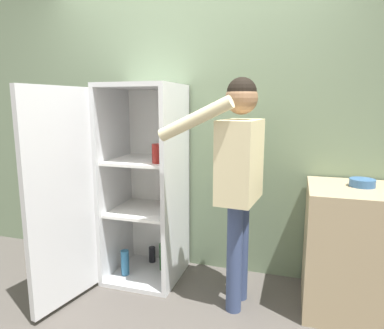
{
  "coord_description": "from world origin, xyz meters",
  "views": [
    {
      "loc": [
        0.89,
        -1.89,
        1.46
      ],
      "look_at": [
        0.11,
        0.63,
        0.99
      ],
      "focal_mm": 32.0,
      "sensor_mm": 36.0,
      "label": 1
    }
  ],
  "objects": [
    {
      "name": "ground_plane",
      "position": [
        0.0,
        0.0,
        0.0
      ],
      "size": [
        12.0,
        12.0,
        0.0
      ],
      "primitive_type": "plane",
      "color": "#4C4742"
    },
    {
      "name": "wall_back",
      "position": [
        0.0,
        0.98,
        1.27
      ],
      "size": [
        7.0,
        0.06,
        2.55
      ],
      "color": "gray",
      "rests_on": "ground_plane"
    },
    {
      "name": "refrigerator",
      "position": [
        -0.38,
        0.55,
        0.8
      ],
      "size": [
        0.74,
        1.17,
        1.61
      ],
      "color": "silver",
      "rests_on": "ground_plane"
    },
    {
      "name": "person",
      "position": [
        0.51,
        0.43,
        1.04
      ],
      "size": [
        0.66,
        0.56,
        1.63
      ],
      "color": "#384770",
      "rests_on": "ground_plane"
    },
    {
      "name": "counter",
      "position": [
        1.32,
        0.61,
        0.45
      ],
      "size": [
        0.68,
        0.64,
        0.89
      ],
      "color": "tan",
      "rests_on": "ground_plane"
    },
    {
      "name": "bowl",
      "position": [
        1.33,
        0.66,
        0.92
      ],
      "size": [
        0.17,
        0.17,
        0.05
      ],
      "color": "#335B8E",
      "rests_on": "counter"
    }
  ]
}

